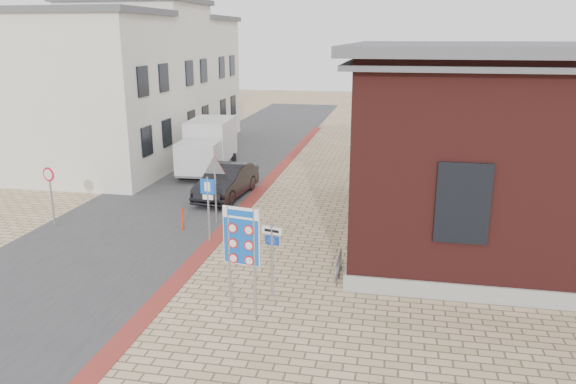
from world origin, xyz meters
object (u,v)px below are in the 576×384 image
Objects in this scene: sedan at (227,181)px; border_sign at (241,239)px; essen_sign at (272,248)px; parking_sign at (208,199)px; box_truck at (208,146)px; bollard at (182,219)px.

border_sign reaches higher than sedan.
parking_sign is at bearing 143.35° from essen_sign.
box_truck is 16.28m from border_sign.
sedan is 0.84× the size of box_truck.
essen_sign is at bearing -68.75° from box_truck.
sedan is 5.08× the size of bollard.
box_truck is at bearing 122.69° from border_sign.
parking_sign is at bearing -36.53° from bollard.
border_sign is 1.53m from essen_sign.
sedan is 1.52× the size of border_sign.
sedan is at bearing 127.40° from essen_sign.
essen_sign is 4.79m from parking_sign.
sedan is 2.06× the size of essen_sign.
parking_sign reaches higher than sedan.
bollard is (-0.30, -4.62, -0.30)m from sedan.
parking_sign reaches higher than essen_sign.
bollard is at bearing 148.73° from parking_sign.
essen_sign is 0.91× the size of parking_sign.
box_truck is 6.07× the size of bollard.
parking_sign is (-2.59, 4.92, -0.51)m from border_sign.
parking_sign is at bearing 128.50° from border_sign.
bollard is at bearing 146.89° from essen_sign.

